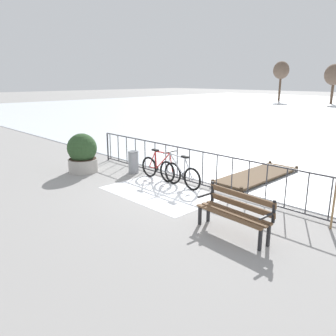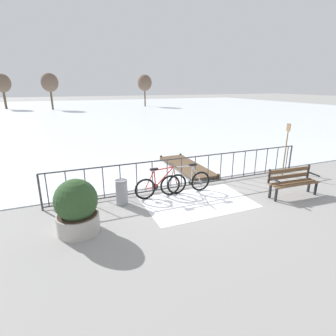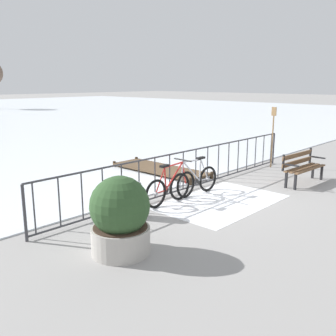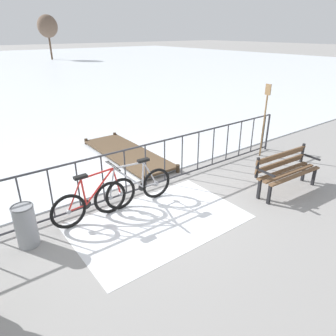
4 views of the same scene
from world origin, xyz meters
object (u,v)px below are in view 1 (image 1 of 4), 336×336
at_px(bicycle_second, 179,174).
at_px(planter_with_shrub, 82,153).
at_px(park_bench, 236,210).
at_px(trash_bin, 133,162).
at_px(bicycle_near_railing, 161,169).

height_order(bicycle_second, planter_with_shrub, planter_with_shrub).
distance_m(bicycle_second, park_bench, 3.29).
height_order(planter_with_shrub, trash_bin, planter_with_shrub).
bearing_deg(bicycle_second, park_bench, -25.94).
distance_m(bicycle_near_railing, planter_with_shrub, 2.83).
xyz_separation_m(bicycle_second, park_bench, (2.96, -1.44, 0.14)).
height_order(bicycle_near_railing, planter_with_shrub, planter_with_shrub).
distance_m(bicycle_near_railing, bicycle_second, 0.83).
relative_size(bicycle_second, trash_bin, 2.34).
bearing_deg(trash_bin, bicycle_second, 1.36).
distance_m(planter_with_shrub, trash_bin, 1.74).
xyz_separation_m(bicycle_near_railing, trash_bin, (-1.25, -0.07, 0.00)).
relative_size(bicycle_near_railing, trash_bin, 2.34).
distance_m(bicycle_near_railing, trash_bin, 1.25).
relative_size(bicycle_near_railing, planter_with_shrub, 1.31).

